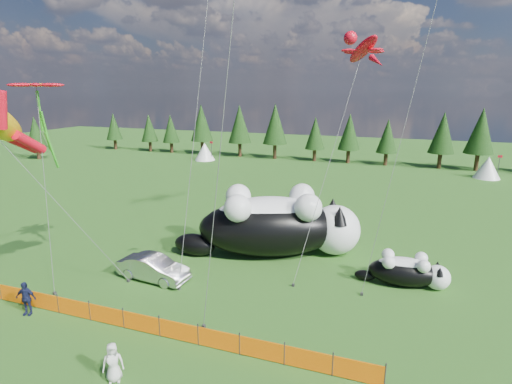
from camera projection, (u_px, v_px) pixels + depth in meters
ground at (175, 301)px, 21.70m from camera, size 160.00×160.00×0.00m
safety_fence at (141, 323)px, 18.83m from camera, size 22.06×0.06×1.10m
tree_line at (323, 136)px, 61.77m from camera, size 90.00×4.00×8.00m
festival_tents at (397, 162)px, 54.34m from camera, size 50.00×3.20×2.80m
cat_large at (278, 224)px, 27.37m from camera, size 12.47×7.74×4.69m
cat_small at (408, 271)px, 23.25m from camera, size 5.35×2.12×1.93m
car at (154, 268)px, 24.00m from camera, size 4.61×1.95×1.48m
spectator_c at (26, 298)px, 20.24m from camera, size 1.15×0.77×1.80m
spectator_e at (113, 362)px, 15.62m from camera, size 0.97×0.89×1.66m
gecko_kite at (363, 50)px, 26.61m from camera, size 5.10×11.44×16.06m
flower_kite at (36, 88)px, 21.95m from camera, size 3.14×3.67×11.60m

